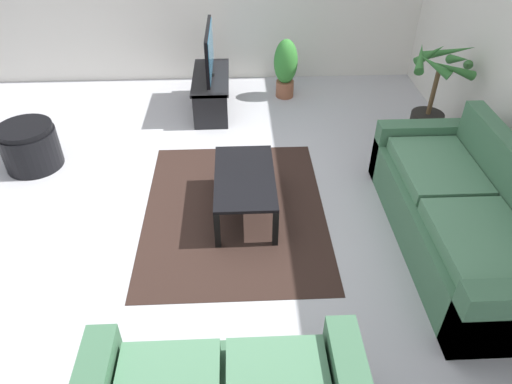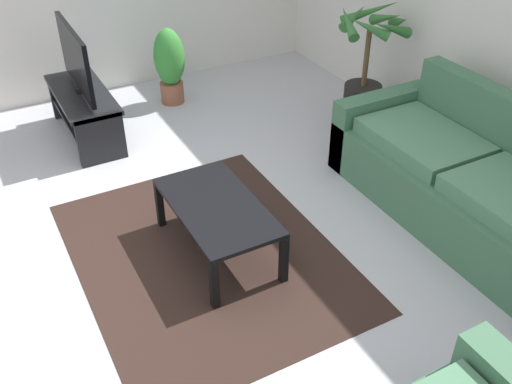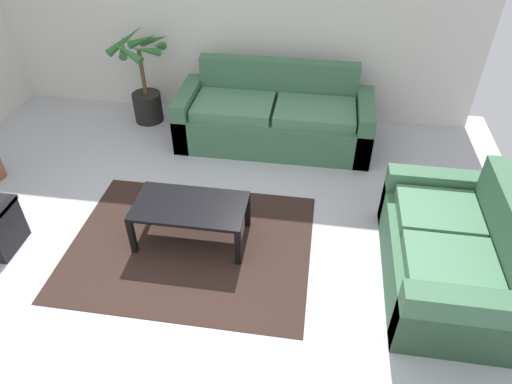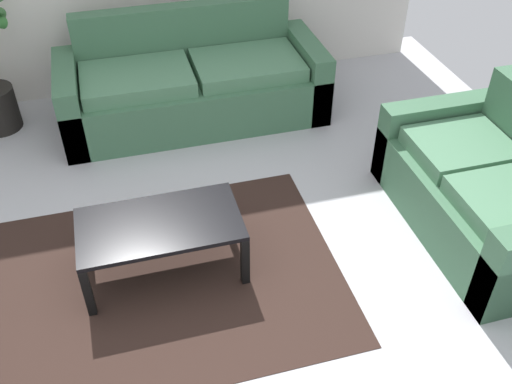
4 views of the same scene
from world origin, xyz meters
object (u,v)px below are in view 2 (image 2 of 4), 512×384
at_px(tv_stand, 84,108).
at_px(potted_plant_small, 170,64).
at_px(couch_main, 472,185).
at_px(tv, 75,59).
at_px(coffee_table, 217,211).
at_px(potted_palm, 366,73).

xyz_separation_m(tv_stand, potted_plant_small, (-0.32, 0.97, 0.12)).
height_order(couch_main, tv_stand, couch_main).
distance_m(tv, potted_plant_small, 1.08).
bearing_deg(coffee_table, potted_palm, 118.38).
relative_size(couch_main, potted_plant_small, 2.87).
bearing_deg(potted_plant_small, tv, -71.95).
distance_m(couch_main, tv_stand, 3.42).
relative_size(tv, potted_palm, 0.87).
bearing_deg(tv, potted_palm, 68.68).
bearing_deg(coffee_table, potted_plant_small, 165.94).
height_order(couch_main, coffee_table, couch_main).
bearing_deg(couch_main, potted_palm, 170.43).
bearing_deg(potted_palm, coffee_table, -61.62).
xyz_separation_m(tv, coffee_table, (2.09, 0.37, -0.41)).
height_order(tv_stand, tv, tv).
bearing_deg(tv_stand, coffee_table, 9.99).
distance_m(couch_main, potted_palm, 1.71).
height_order(potted_palm, potted_plant_small, potted_palm).
height_order(tv, coffee_table, tv).
bearing_deg(potted_plant_small, potted_palm, 49.46).
relative_size(coffee_table, potted_plant_small, 1.28).
relative_size(tv_stand, coffee_table, 1.09).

